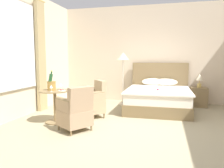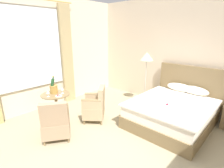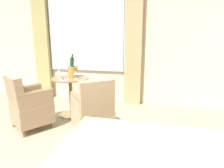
# 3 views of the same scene
# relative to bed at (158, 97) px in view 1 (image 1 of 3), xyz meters

# --- Properties ---
(ground_plane) EXTENTS (7.61, 7.61, 0.00)m
(ground_plane) POSITION_rel_bed_xyz_m (-0.29, -1.98, -0.34)
(ground_plane) COLOR tan
(wall_headboard_side) EXTENTS (6.10, 0.12, 3.20)m
(wall_headboard_side) POSITION_rel_bed_xyz_m (-0.29, 1.14, 1.26)
(wall_headboard_side) COLOR beige
(wall_headboard_side) RESTS_ON ground
(wall_window_side) EXTENTS (0.27, 6.23, 3.20)m
(wall_window_side) POSITION_rel_bed_xyz_m (-3.33, -1.98, 1.26)
(wall_window_side) COLOR beige
(wall_window_side) RESTS_ON ground
(bed) EXTENTS (1.78, 2.12, 1.32)m
(bed) POSITION_rel_bed_xyz_m (0.00, 0.00, 0.00)
(bed) COLOR olive
(bed) RESTS_ON ground
(nightstand) EXTENTS (0.50, 0.46, 0.59)m
(nightstand) POSITION_rel_bed_xyz_m (1.18, 0.69, -0.05)
(nightstand) COLOR olive
(nightstand) RESTS_ON ground
(bedside_lamp) EXTENTS (0.23, 0.23, 0.41)m
(bedside_lamp) POSITION_rel_bed_xyz_m (1.18, 0.69, 0.52)
(bedside_lamp) COLOR tan
(bedside_lamp) RESTS_ON nightstand
(floor_lamp_brass) EXTENTS (0.38, 0.38, 1.64)m
(floor_lamp_brass) POSITION_rel_bed_xyz_m (-1.12, 0.44, 1.06)
(floor_lamp_brass) COLOR #B8AFA1
(floor_lamp_brass) RESTS_ON ground
(side_table_round) EXTENTS (0.69, 0.69, 0.74)m
(side_table_round) POSITION_rel_bed_xyz_m (-2.22, -1.92, 0.09)
(side_table_round) COLOR olive
(side_table_round) RESTS_ON ground
(champagne_bucket) EXTENTS (0.20, 0.20, 0.45)m
(champagne_bucket) POSITION_rel_bed_xyz_m (-2.31, -1.91, 0.53)
(champagne_bucket) COLOR #A27A38
(champagne_bucket) RESTS_ON side_table_round
(wine_glass_near_bucket) EXTENTS (0.07, 0.07, 0.15)m
(wine_glass_near_bucket) POSITION_rel_bed_xyz_m (-2.18, -2.13, 0.50)
(wine_glass_near_bucket) COLOR white
(wine_glass_near_bucket) RESTS_ON side_table_round
(wine_glass_near_edge) EXTENTS (0.08, 0.08, 0.15)m
(wine_glass_near_edge) POSITION_rel_bed_xyz_m (-2.14, -1.77, 0.50)
(wine_glass_near_edge) COLOR white
(wine_glass_near_edge) RESTS_ON side_table_round
(snack_plate) EXTENTS (0.16, 0.16, 0.04)m
(snack_plate) POSITION_rel_bed_xyz_m (-2.03, -1.94, 0.40)
(snack_plate) COLOR white
(snack_plate) RESTS_ON side_table_round
(armchair_by_window) EXTENTS (0.74, 0.74, 0.91)m
(armchair_by_window) POSITION_rel_bed_xyz_m (-1.52, -1.24, 0.07)
(armchair_by_window) COLOR olive
(armchair_by_window) RESTS_ON ground
(armchair_facing_bed) EXTENTS (0.78, 0.77, 0.91)m
(armchair_facing_bed) POSITION_rel_bed_xyz_m (-1.53, -2.35, 0.06)
(armchair_facing_bed) COLOR olive
(armchair_facing_bed) RESTS_ON ground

